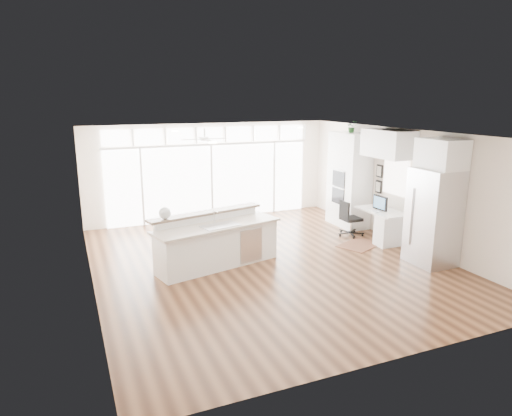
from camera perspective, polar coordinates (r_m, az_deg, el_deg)
name	(u,v)px	position (r m, az deg, el deg)	size (l,w,h in m)	color
floor	(268,263)	(9.72, 1.56, -6.85)	(7.00, 8.00, 0.02)	#412414
ceiling	(269,134)	(9.13, 1.67, 9.29)	(7.00, 8.00, 0.02)	white
wall_back	(210,171)	(13.01, -5.71, 4.58)	(7.00, 0.04, 2.70)	white
wall_front	(400,265)	(6.07, 17.54, -6.76)	(7.00, 0.04, 2.70)	white
wall_left	(88,217)	(8.54, -20.31, -1.08)	(0.04, 8.00, 2.70)	white
wall_right	(405,187)	(11.21, 18.14, 2.48)	(0.04, 8.00, 2.70)	white
glass_wall	(211,182)	(13.01, -5.60, 3.23)	(5.80, 0.06, 2.08)	white
transom_row	(210,135)	(12.83, -5.74, 9.08)	(5.90, 0.06, 0.40)	white
desk_window	(396,177)	(11.38, 17.08, 3.74)	(0.04, 0.85, 0.85)	white
ceiling_fan	(205,135)	(11.59, -6.45, 9.07)	(1.16, 1.16, 0.32)	silver
recessed_lights	(265,134)	(9.31, 1.15, 9.26)	(3.40, 3.00, 0.02)	white
oven_cabinet	(349,180)	(12.43, 11.55, 3.47)	(0.64, 1.20, 2.50)	white
desk_nook	(381,226)	(11.42, 15.40, -2.13)	(0.72, 1.30, 0.76)	white
upper_cabinets	(388,144)	(11.09, 16.21, 7.73)	(0.64, 1.30, 0.64)	white
refrigerator	(433,217)	(10.06, 21.29, -1.06)	(0.76, 0.90, 2.00)	silver
fridge_cabinet	(442,154)	(9.87, 22.20, 6.29)	(0.64, 0.90, 0.60)	white
framed_photos	(379,179)	(11.88, 15.13, 3.53)	(0.06, 0.22, 0.80)	black
kitchen_island	(218,241)	(9.38, -4.82, -4.13)	(2.70, 1.02, 1.07)	white
rug	(359,245)	(11.05, 12.80, -4.53)	(0.98, 0.70, 0.01)	#3C1D13
office_chair	(351,218)	(11.66, 11.81, -1.29)	(0.46, 0.42, 0.89)	black
fishbowl	(165,213)	(9.11, -11.32, -0.61)	(0.24, 0.24, 0.24)	white
monitor	(380,203)	(11.24, 15.26, 0.63)	(0.08, 0.46, 0.39)	black
keyboard	(374,211)	(11.17, 14.51, -0.37)	(0.12, 0.31, 0.02)	silver
potted_plant	(352,128)	(12.27, 11.86, 9.76)	(0.27, 0.30, 0.23)	#265A26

